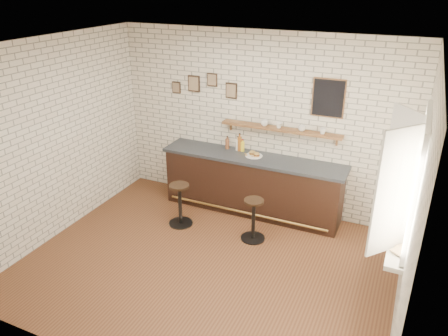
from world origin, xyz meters
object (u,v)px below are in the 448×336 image
at_px(condiment_bottle_yellow, 243,146).
at_px(book_lower, 395,247).
at_px(shelf_cup_a, 265,123).
at_px(bar_counter, 252,184).
at_px(ciabatta_sandwich, 254,154).
at_px(shelf_cup_b, 279,125).
at_px(bitters_bottle_white, 238,145).
at_px(shelf_cup_d, 323,131).
at_px(sandwich_plate, 254,156).
at_px(bitters_bottle_amber, 239,144).
at_px(book_upper, 395,247).
at_px(shelf_cup_c, 302,128).
at_px(bar_stool_right, 253,218).
at_px(bitters_bottle_brown, 227,144).
at_px(bar_stool_left, 180,203).

distance_m(condiment_bottle_yellow, book_lower, 3.20).
relative_size(condiment_bottle_yellow, shelf_cup_a, 1.68).
relative_size(bar_counter, ciabatta_sandwich, 14.78).
bearing_deg(bar_counter, shelf_cup_b, 29.43).
xyz_separation_m(bitters_bottle_white, shelf_cup_d, (1.40, 0.04, 0.43)).
xyz_separation_m(sandwich_plate, bitters_bottle_white, (-0.35, 0.13, 0.10)).
height_order(ciabatta_sandwich, bitters_bottle_amber, bitters_bottle_amber).
bearing_deg(book_upper, shelf_cup_d, 158.60).
bearing_deg(ciabatta_sandwich, book_lower, -36.09).
relative_size(bitters_bottle_white, book_upper, 1.27).
bearing_deg(book_lower, shelf_cup_c, 109.84).
relative_size(sandwich_plate, shelf_cup_a, 2.24).
bearing_deg(bitters_bottle_white, bar_stool_right, -55.09).
bearing_deg(bitters_bottle_white, ciabatta_sandwich, -19.79).
height_order(sandwich_plate, bitters_bottle_brown, bitters_bottle_brown).
height_order(shelf_cup_a, shelf_cup_c, shelf_cup_a).
relative_size(shelf_cup_a, shelf_cup_c, 1.08).
relative_size(ciabatta_sandwich, shelf_cup_d, 2.11).
xyz_separation_m(bitters_bottle_amber, shelf_cup_c, (1.04, 0.04, 0.41)).
bearing_deg(bitters_bottle_amber, ciabatta_sandwich, -21.69).
bearing_deg(book_upper, book_lower, 124.22).
bearing_deg(bar_stool_right, book_lower, -23.05).
relative_size(bar_stool_right, book_upper, 3.41).
bearing_deg(book_lower, book_upper, -111.10).
bearing_deg(condiment_bottle_yellow, sandwich_plate, -26.57).
bearing_deg(ciabatta_sandwich, shelf_cup_b, 25.89).
bearing_deg(sandwich_plate, bar_stool_left, -134.15).
xyz_separation_m(bar_counter, bar_stool_left, (-0.90, -0.89, -0.12)).
relative_size(shelf_cup_d, book_upper, 0.50).
distance_m(bitters_bottle_amber, book_lower, 3.25).
bearing_deg(shelf_cup_d, bar_stool_left, -148.54).
distance_m(shelf_cup_b, book_lower, 2.82).
relative_size(condiment_bottle_yellow, bar_stool_right, 0.31).
distance_m(shelf_cup_c, book_lower, 2.56).
bearing_deg(bitters_bottle_brown, book_lower, -32.43).
distance_m(bitters_bottle_brown, bitters_bottle_white, 0.19).
relative_size(bar_counter, bitters_bottle_brown, 13.70).
bearing_deg(bitters_bottle_brown, shelf_cup_b, 2.44).
relative_size(bitters_bottle_amber, condiment_bottle_yellow, 1.47).
xyz_separation_m(book_lower, book_upper, (0.00, -0.02, 0.02)).
xyz_separation_m(bar_counter, sandwich_plate, (0.01, 0.03, 0.51)).
xyz_separation_m(ciabatta_sandwich, shelf_cup_b, (0.34, 0.17, 0.49)).
bearing_deg(bar_stool_right, shelf_cup_c, 68.95).
distance_m(bitters_bottle_white, shelf_cup_b, 0.82).
xyz_separation_m(bitters_bottle_amber, condiment_bottle_yellow, (0.06, -0.00, -0.04)).
bearing_deg(bar_stool_right, shelf_cup_d, 54.78).
height_order(condiment_bottle_yellow, shelf_cup_a, shelf_cup_a).
xyz_separation_m(bar_counter, bitters_bottle_brown, (-0.53, 0.16, 0.60)).
height_order(condiment_bottle_yellow, shelf_cup_b, shelf_cup_b).
height_order(sandwich_plate, book_upper, sandwich_plate).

